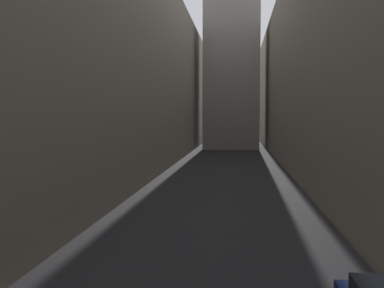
{
  "coord_description": "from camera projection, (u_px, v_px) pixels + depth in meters",
  "views": [
    {
      "loc": [
        1.13,
        12.48,
        4.96
      ],
      "look_at": [
        0.0,
        22.81,
        4.29
      ],
      "focal_mm": 39.85,
      "sensor_mm": 36.0,
      "label": 1
    }
  ],
  "objects": [
    {
      "name": "building_block_left",
      "position": [
        79.0,
        68.0,
        38.49
      ],
      "size": [
        15.48,
        108.0,
        18.67
      ],
      "primitive_type": "cube",
      "color": "gray",
      "rests_on": "ground"
    },
    {
      "name": "ground_plane",
      "position": [
        225.0,
        176.0,
        35.67
      ],
      "size": [
        264.0,
        264.0,
        0.0
      ],
      "primitive_type": "plane",
      "color": "#232326"
    },
    {
      "name": "building_block_right",
      "position": [
        354.0,
        63.0,
        35.89
      ],
      "size": [
        10.5,
        108.0,
        18.94
      ],
      "primitive_type": "cube",
      "color": "gray",
      "rests_on": "ground"
    }
  ]
}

